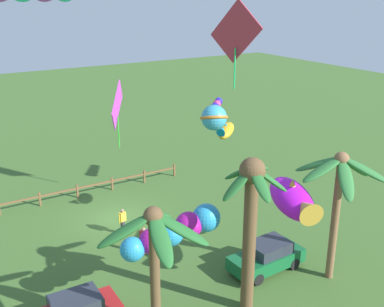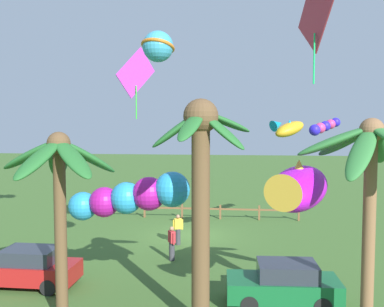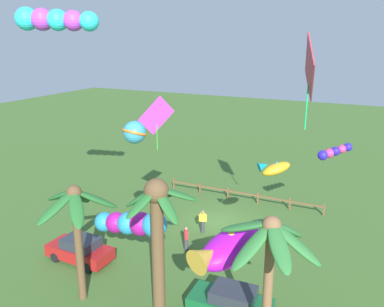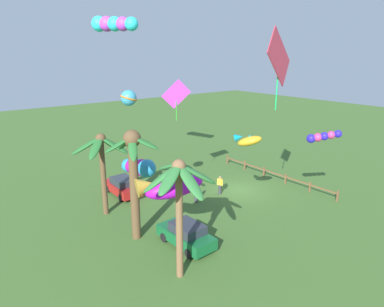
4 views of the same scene
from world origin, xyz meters
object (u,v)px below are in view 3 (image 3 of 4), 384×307
object	(u,v)px
kite_fish_5	(228,248)
parked_car_0	(231,303)
palm_tree_0	(75,213)
spectator_1	(203,221)
kite_tube_1	(54,20)
parked_car_1	(80,249)
palm_tree_2	(158,227)
spectator_0	(186,239)
palm_tree_1	(270,250)
kite_diamond_0	(157,116)
kite_tube_4	(334,152)
kite_ball_2	(135,132)
kite_fish_3	(274,168)
kite_tube_6	(132,223)
kite_diamond_7	(310,69)

from	to	relation	value
kite_fish_5	parked_car_0	bearing A→B (deg)	-79.97
palm_tree_0	spectator_1	size ratio (longest dim) A/B	3.84
kite_tube_1	kite_fish_5	world-z (taller)	kite_tube_1
parked_car_1	palm_tree_0	bearing A→B (deg)	132.20
palm_tree_0	parked_car_1	size ratio (longest dim) A/B	1.55
palm_tree_2	spectator_0	size ratio (longest dim) A/B	4.48
spectator_0	spectator_1	world-z (taller)	same
palm_tree_2	kite_fish_5	size ratio (longest dim) A/B	1.71
palm_tree_1	palm_tree_2	size ratio (longest dim) A/B	0.92
parked_car_0	kite_diamond_0	size ratio (longest dim) A/B	1.27
parked_car_1	kite_diamond_0	xyz separation A→B (m)	(-3.65, -3.02, 7.73)
parked_car_0	palm_tree_2	bearing A→B (deg)	35.02
parked_car_1	palm_tree_1	bearing A→B (deg)	166.52
kite_tube_4	palm_tree_0	bearing A→B (deg)	47.49
spectator_0	kite_ball_2	distance (m)	9.89
palm_tree_2	kite_tube_4	distance (m)	12.59
parked_car_1	kite_ball_2	bearing A→B (deg)	160.25
kite_tube_4	kite_diamond_0	bearing A→B (deg)	31.18
spectator_0	kite_diamond_0	size ratio (longest dim) A/B	0.51
kite_ball_2	kite_tube_4	bearing A→B (deg)	-124.37
kite_tube_1	kite_fish_3	world-z (taller)	kite_tube_1
palm_tree_1	parked_car_0	xyz separation A→B (m)	(2.19, -2.11, -4.38)
palm_tree_2	kite_fish_3	xyz separation A→B (m)	(-3.30, -6.52, 1.19)
spectator_1	kite_diamond_0	distance (m)	8.51
palm_tree_2	spectator_1	world-z (taller)	palm_tree_2
parked_car_0	spectator_0	world-z (taller)	spectator_0
parked_car_1	kite_ball_2	world-z (taller)	kite_ball_2
palm_tree_1	kite_ball_2	distance (m)	7.42
parked_car_0	parked_car_1	size ratio (longest dim) A/B	1.01
palm_tree_0	palm_tree_2	bearing A→B (deg)	-179.72
palm_tree_0	kite_ball_2	distance (m)	5.19
palm_tree_1	parked_car_1	size ratio (longest dim) A/B	1.66
palm_tree_2	kite_diamond_0	world-z (taller)	kite_diamond_0
parked_car_0	kite_tube_6	world-z (taller)	kite_tube_6
kite_ball_2	kite_tube_1	bearing A→B (deg)	-20.34
kite_fish_3	kite_fish_5	world-z (taller)	kite_fish_3
kite_ball_2	palm_tree_2	bearing A→B (deg)	154.73
kite_fish_3	kite_tube_6	distance (m)	7.93
palm_tree_2	kite_tube_4	size ratio (longest dim) A/B	3.87
spectator_0	kite_ball_2	world-z (taller)	kite_ball_2
palm_tree_1	parked_car_0	world-z (taller)	palm_tree_1
spectator_1	kite_tube_1	size ratio (longest dim) A/B	0.37
parked_car_1	kite_ball_2	size ratio (longest dim) A/B	2.73
kite_tube_1	kite_diamond_7	xyz separation A→B (m)	(-12.26, -4.49, -2.40)
spectator_0	kite_fish_5	size ratio (longest dim) A/B	0.38
kite_ball_2	kite_fish_3	bearing A→B (deg)	-129.12
kite_ball_2	kite_diamond_7	world-z (taller)	kite_diamond_7
palm_tree_1	kite_tube_1	world-z (taller)	kite_tube_1
parked_car_1	kite_diamond_7	xyz separation A→B (m)	(-11.51, -4.84, 10.46)
palm_tree_0	kite_fish_5	bearing A→B (deg)	-175.15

